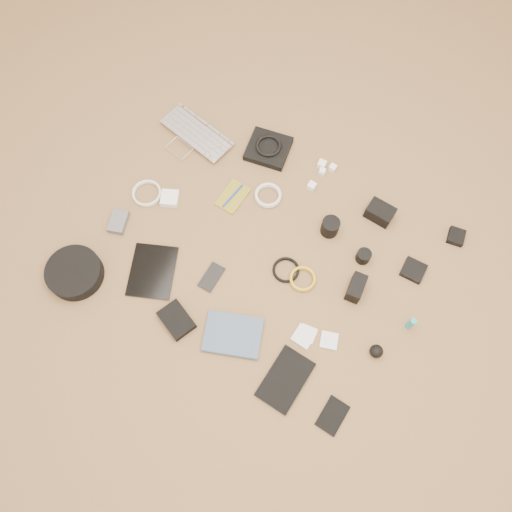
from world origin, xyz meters
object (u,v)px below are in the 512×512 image
at_px(laptop, 189,141).
at_px(headphone_case, 75,273).
at_px(paperback, 229,356).
at_px(phone, 211,277).
at_px(dslr_camera, 380,213).
at_px(tablet, 152,271).

distance_m(laptop, headphone_case, 0.77).
bearing_deg(paperback, headphone_case, 71.42).
relative_size(laptop, phone, 2.89).
xyz_separation_m(phone, paperback, (0.22, -0.25, 0.01)).
distance_m(headphone_case, paperback, 0.71).
distance_m(dslr_camera, headphone_case, 1.28).
xyz_separation_m(phone, headphone_case, (-0.49, -0.24, 0.03)).
height_order(tablet, paperback, paperback).
height_order(dslr_camera, phone, dslr_camera).
distance_m(phone, paperback, 0.33).
xyz_separation_m(laptop, dslr_camera, (0.90, 0.05, 0.02)).
xyz_separation_m(dslr_camera, phone, (-0.50, -0.57, -0.03)).
distance_m(tablet, paperback, 0.47).
bearing_deg(laptop, dslr_camera, 16.96).
relative_size(phone, headphone_case, 0.53).
xyz_separation_m(dslr_camera, headphone_case, (-0.99, -0.81, -0.00)).
relative_size(dslr_camera, phone, 0.95).
xyz_separation_m(laptop, phone, (0.41, -0.52, -0.01)).
bearing_deg(dslr_camera, tablet, -131.44).
height_order(phone, paperback, paperback).
relative_size(headphone_case, paperback, 1.02).
bearing_deg(headphone_case, tablet, 30.39).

